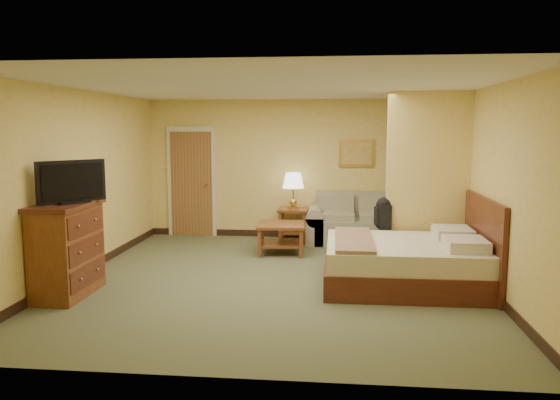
# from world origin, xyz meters

# --- Properties ---
(floor) EXTENTS (6.00, 6.00, 0.00)m
(floor) POSITION_xyz_m (0.00, 0.00, 0.00)
(floor) COLOR #555A3A
(floor) RESTS_ON ground
(ceiling) EXTENTS (6.00, 6.00, 0.00)m
(ceiling) POSITION_xyz_m (0.00, 0.00, 2.60)
(ceiling) COLOR white
(ceiling) RESTS_ON back_wall
(back_wall) EXTENTS (5.50, 0.02, 2.60)m
(back_wall) POSITION_xyz_m (0.00, 3.00, 1.30)
(back_wall) COLOR #E1C260
(back_wall) RESTS_ON floor
(left_wall) EXTENTS (0.02, 6.00, 2.60)m
(left_wall) POSITION_xyz_m (-2.75, 0.00, 1.30)
(left_wall) COLOR #E1C260
(left_wall) RESTS_ON floor
(right_wall) EXTENTS (0.02, 6.00, 2.60)m
(right_wall) POSITION_xyz_m (2.75, 0.00, 1.30)
(right_wall) COLOR #E1C260
(right_wall) RESTS_ON floor
(partition) EXTENTS (1.20, 0.15, 2.60)m
(partition) POSITION_xyz_m (2.15, 0.93, 1.30)
(partition) COLOR #E1C260
(partition) RESTS_ON floor
(door) EXTENTS (0.94, 0.16, 2.10)m
(door) POSITION_xyz_m (-1.95, 2.96, 1.03)
(door) COLOR beige
(door) RESTS_ON floor
(baseboard) EXTENTS (5.50, 0.02, 0.12)m
(baseboard) POSITION_xyz_m (0.00, 2.99, 0.06)
(baseboard) COLOR black
(baseboard) RESTS_ON floor
(loveseat) EXTENTS (1.78, 0.83, 0.90)m
(loveseat) POSITION_xyz_m (1.18, 2.57, 0.29)
(loveseat) COLOR gray
(loveseat) RESTS_ON floor
(side_table) EXTENTS (0.55, 0.55, 0.60)m
(side_table) POSITION_xyz_m (0.03, 2.65, 0.40)
(side_table) COLOR brown
(side_table) RESTS_ON floor
(table_lamp) EXTENTS (0.40, 0.40, 0.66)m
(table_lamp) POSITION_xyz_m (0.03, 2.65, 1.10)
(table_lamp) COLOR #B99344
(table_lamp) RESTS_ON side_table
(coffee_table) EXTENTS (0.83, 0.83, 0.50)m
(coffee_table) POSITION_xyz_m (-0.09, 1.61, 0.36)
(coffee_table) COLOR brown
(coffee_table) RESTS_ON floor
(wall_picture) EXTENTS (0.66, 0.04, 0.51)m
(wall_picture) POSITION_xyz_m (1.18, 2.97, 1.60)
(wall_picture) COLOR #B78E3F
(wall_picture) RESTS_ON back_wall
(dresser) EXTENTS (0.57, 1.09, 1.16)m
(dresser) POSITION_xyz_m (-2.47, -0.96, 0.58)
(dresser) COLOR brown
(dresser) RESTS_ON floor
(tv) EXTENTS (0.57, 0.71, 0.52)m
(tv) POSITION_xyz_m (-2.38, -0.96, 1.40)
(tv) COLOR black
(tv) RESTS_ON dresser
(bed) EXTENTS (2.15, 1.83, 1.18)m
(bed) POSITION_xyz_m (1.81, -0.10, 0.32)
(bed) COLOR #491D11
(bed) RESTS_ON floor
(backpack) EXTENTS (0.22, 0.29, 0.47)m
(backpack) POSITION_xyz_m (1.52, 0.91, 0.83)
(backpack) COLOR black
(backpack) RESTS_ON bed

